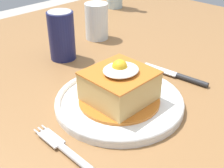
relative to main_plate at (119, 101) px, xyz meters
name	(u,v)px	position (x,y,z in m)	size (l,w,h in m)	color
dining_table	(94,102)	(0.05, 0.14, -0.09)	(1.48, 1.06, 0.73)	olive
main_plate	(119,101)	(0.00, 0.00, 0.00)	(0.25, 0.25, 0.02)	white
sandwich_meal	(119,86)	(0.00, 0.00, 0.03)	(0.16, 0.16, 0.09)	#C66B23
fork	(67,151)	(-0.16, -0.04, 0.00)	(0.02, 0.14, 0.01)	silver
knife	(182,77)	(0.18, -0.03, 0.00)	(0.03, 0.17, 0.01)	#262628
soda_can	(62,36)	(0.05, 0.25, 0.05)	(0.07, 0.07, 0.12)	#191E51
drinking_glass	(97,24)	(0.21, 0.29, 0.04)	(0.07, 0.07, 0.10)	silver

